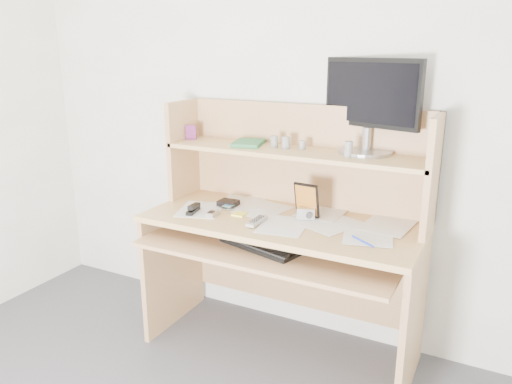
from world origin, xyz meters
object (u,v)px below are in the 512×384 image
at_px(game_case, 307,200).
at_px(keyboard, 260,245).
at_px(desk, 287,225).
at_px(tv_remote, 257,221).
at_px(monitor, 370,103).

bearing_deg(game_case, keyboard, -114.54).
relative_size(desk, tv_remote, 8.85).
height_order(desk, game_case, desk).
height_order(keyboard, game_case, game_case).
bearing_deg(monitor, tv_remote, -122.90).
bearing_deg(monitor, game_case, -126.71).
bearing_deg(monitor, keyboard, -116.00).
relative_size(keyboard, monitor, 0.85).
height_order(keyboard, monitor, monitor).
relative_size(keyboard, tv_remote, 2.77).
xyz_separation_m(keyboard, monitor, (0.38, 0.42, 0.66)).
relative_size(desk, keyboard, 3.20).
xyz_separation_m(keyboard, game_case, (0.14, 0.24, 0.18)).
xyz_separation_m(tv_remote, game_case, (0.19, 0.19, 0.08)).
relative_size(desk, game_case, 7.78).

